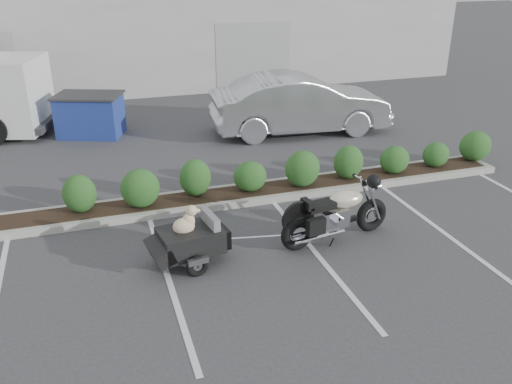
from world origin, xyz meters
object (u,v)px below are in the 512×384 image
object	(u,v)px
dumpster	(90,115)
sedan	(300,104)
motorcycle	(337,215)
pet_trailer	(189,240)

from	to	relation	value
dumpster	sedan	bearing A→B (deg)	5.25
sedan	dumpster	xyz separation A→B (m)	(-6.01, 1.64, -0.25)
motorcycle	dumpster	size ratio (longest dim) A/B	1.06
pet_trailer	dumpster	size ratio (longest dim) A/B	0.86
pet_trailer	dumpster	bearing A→B (deg)	90.37
sedan	dumpster	world-z (taller)	sedan
motorcycle	dumpster	bearing A→B (deg)	107.91
motorcycle	sedan	bearing A→B (deg)	64.86
motorcycle	dumpster	distance (m)	9.13
sedan	dumpster	distance (m)	6.23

